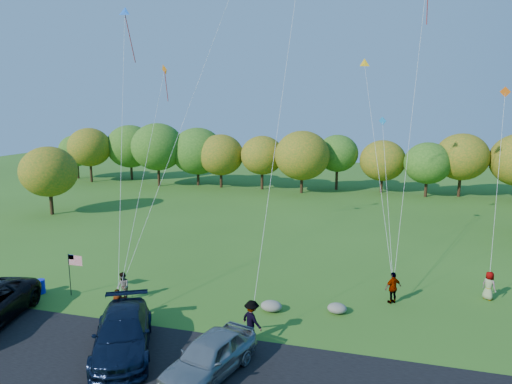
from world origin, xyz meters
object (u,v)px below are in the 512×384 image
Objects in this scene: minivan_navy at (123,334)px; flyer_b at (123,287)px; flyer_e at (489,286)px; flyer_a at (118,305)px; trash_barrel at (40,286)px; flyer_c at (252,320)px; flyer_d at (393,288)px; minivan_silver at (210,356)px.

flyer_b is at bearing 94.74° from minivan_navy.
flyer_e is at bearing 5.41° from minivan_navy.
flyer_b is (-1.06, 2.20, -0.00)m from flyer_a.
trash_barrel is at bearing 134.17° from flyer_a.
flyer_a is 2.03× the size of trash_barrel.
flyer_c is 14.26m from flyer_e.
trash_barrel is at bearing 24.84° from flyer_c.
flyer_d reaches higher than flyer_b.
minivan_silver is 2.73× the size of flyer_d.
trash_barrel is (-5.32, -0.36, -0.42)m from flyer_b.
minivan_silver is 2.59× the size of flyer_c.
flyer_e is at bearing 13.45° from trash_barrel.
flyer_b is (-7.42, 5.62, -0.07)m from minivan_silver.
minivan_silver is 9.31m from flyer_b.
flyer_a is at bearing 68.44° from flyer_e.
trash_barrel is (-12.74, 5.26, -0.49)m from minivan_silver.
minivan_silver is 13.79m from trash_barrel.
flyer_e reaches higher than trash_barrel.
flyer_c is 13.69m from trash_barrel.
minivan_navy reaches higher than trash_barrel.
minivan_silver reaches higher than flyer_e.
flyer_b is 0.87× the size of flyer_c.
trash_barrel is (-13.56, 1.84, -0.55)m from flyer_c.
minivan_silver is 3.52m from flyer_c.
minivan_silver is 7.22m from flyer_a.
flyer_a is (-6.36, 3.42, -0.07)m from minivan_silver.
minivan_navy is at bearing 60.29° from flyer_c.
minivan_navy is 3.62× the size of flyer_e.
flyer_a is 1.00× the size of flyer_b.
flyer_a is 7.17m from flyer_c.
flyer_c reaches higher than flyer_d.
flyer_c reaches higher than minivan_silver.
flyer_e is at bearing 57.59° from flyer_b.
flyer_c is at bearing 4.72° from flyer_d.
flyer_b reaches higher than trash_barrel.
trash_barrel is at bearing 173.40° from minivan_silver.
minivan_silver is at bearing -22.45° from trash_barrel.
flyer_d is 1.10× the size of flyer_e.
minivan_silver is at bearing 14.30° from flyer_d.
flyer_d is (11.78, 8.69, -0.02)m from minivan_navy.
flyer_d is 20.53m from trash_barrel.
flyer_a is 14.96m from flyer_d.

